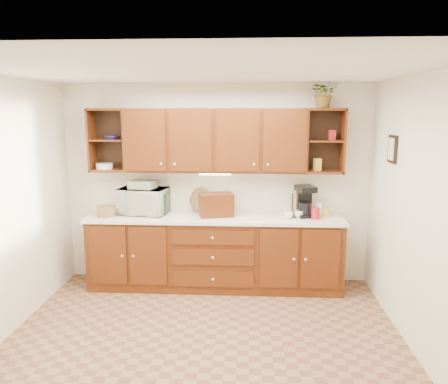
# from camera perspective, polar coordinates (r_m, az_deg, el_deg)

# --- Properties ---
(floor) EXTENTS (4.00, 4.00, 0.00)m
(floor) POSITION_cam_1_polar(r_m,az_deg,el_deg) (4.55, -2.67, -19.21)
(floor) COLOR olive
(floor) RESTS_ON ground
(ceiling) EXTENTS (4.00, 4.00, 0.00)m
(ceiling) POSITION_cam_1_polar(r_m,az_deg,el_deg) (3.96, -3.01, 15.49)
(ceiling) COLOR white
(ceiling) RESTS_ON back_wall
(back_wall) EXTENTS (4.00, 0.00, 4.00)m
(back_wall) POSITION_cam_1_polar(r_m,az_deg,el_deg) (5.77, -1.01, 1.01)
(back_wall) COLOR #EEE7C8
(back_wall) RESTS_ON floor
(right_wall) EXTENTS (0.00, 3.50, 3.50)m
(right_wall) POSITION_cam_1_polar(r_m,az_deg,el_deg) (4.34, 24.50, -3.17)
(right_wall) COLOR #EEE7C8
(right_wall) RESTS_ON floor
(base_cabinets) EXTENTS (3.20, 0.60, 0.90)m
(base_cabinets) POSITION_cam_1_polar(r_m,az_deg,el_deg) (5.69, -1.20, -7.97)
(base_cabinets) COLOR #3E1607
(base_cabinets) RESTS_ON floor
(countertop) EXTENTS (3.24, 0.64, 0.04)m
(countertop) POSITION_cam_1_polar(r_m,az_deg,el_deg) (5.55, -1.23, -3.39)
(countertop) COLOR silver
(countertop) RESTS_ON base_cabinets
(upper_cabinets) EXTENTS (3.20, 0.33, 0.80)m
(upper_cabinets) POSITION_cam_1_polar(r_m,az_deg,el_deg) (5.54, -1.05, 6.79)
(upper_cabinets) COLOR #3E1607
(upper_cabinets) RESTS_ON back_wall
(undercabinet_light) EXTENTS (0.40, 0.05, 0.02)m
(undercabinet_light) POSITION_cam_1_polar(r_m,az_deg,el_deg) (5.53, -1.18, 2.38)
(undercabinet_light) COLOR white
(undercabinet_light) RESTS_ON upper_cabinets
(framed_picture) EXTENTS (0.03, 0.24, 0.30)m
(framed_picture) POSITION_cam_1_polar(r_m,az_deg,el_deg) (5.09, 21.14, 5.26)
(framed_picture) COLOR black
(framed_picture) RESTS_ON right_wall
(wicker_basket) EXTENTS (0.24, 0.24, 0.13)m
(wicker_basket) POSITION_cam_1_polar(r_m,az_deg,el_deg) (5.73, -15.13, -2.44)
(wicker_basket) COLOR olive
(wicker_basket) RESTS_ON countertop
(microwave) EXTENTS (0.66, 0.49, 0.33)m
(microwave) POSITION_cam_1_polar(r_m,az_deg,el_deg) (5.75, -10.51, -1.15)
(microwave) COLOR #EEE7CD
(microwave) RESTS_ON countertop
(towel_stack) EXTENTS (0.37, 0.30, 0.10)m
(towel_stack) POSITION_cam_1_polar(r_m,az_deg,el_deg) (5.71, -10.58, 0.96)
(towel_stack) COLOR tan
(towel_stack) RESTS_ON microwave
(wine_bottle) EXTENTS (0.09, 0.09, 0.28)m
(wine_bottle) POSITION_cam_1_polar(r_m,az_deg,el_deg) (5.64, -7.89, -1.62)
(wine_bottle) COLOR black
(wine_bottle) RESTS_ON countertop
(woven_tray) EXTENTS (0.33, 0.22, 0.32)m
(woven_tray) POSITION_cam_1_polar(r_m,az_deg,el_deg) (5.80, -3.10, -2.49)
(woven_tray) COLOR olive
(woven_tray) RESTS_ON countertop
(bread_box) EXTENTS (0.47, 0.35, 0.29)m
(bread_box) POSITION_cam_1_polar(r_m,az_deg,el_deg) (5.52, -1.01, -1.68)
(bread_box) COLOR #3E1607
(bread_box) RESTS_ON countertop
(mug_tree) EXTENTS (0.26, 0.27, 0.30)m
(mug_tree) POSITION_cam_1_polar(r_m,az_deg,el_deg) (5.56, 8.89, -2.79)
(mug_tree) COLOR #3E1607
(mug_tree) RESTS_ON countertop
(canister_red) EXTENTS (0.11, 0.11, 0.14)m
(canister_red) POSITION_cam_1_polar(r_m,az_deg,el_deg) (5.50, 11.86, -2.75)
(canister_red) COLOR maroon
(canister_red) RESTS_ON countertop
(canister_white) EXTENTS (0.09, 0.09, 0.18)m
(canister_white) POSITION_cam_1_polar(r_m,az_deg,el_deg) (5.66, 12.24, -2.23)
(canister_white) COLOR white
(canister_white) RESTS_ON countertop
(canister_yellow) EXTENTS (0.12, 0.12, 0.10)m
(canister_yellow) POSITION_cam_1_polar(r_m,az_deg,el_deg) (5.66, 13.13, -2.65)
(canister_yellow) COLOR gold
(canister_yellow) RESTS_ON countertop
(coffee_maker) EXTENTS (0.27, 0.32, 0.39)m
(coffee_maker) POSITION_cam_1_polar(r_m,az_deg,el_deg) (5.62, 10.53, -1.21)
(coffee_maker) COLOR black
(coffee_maker) RESTS_ON countertop
(bowl_stack) EXTENTS (0.18, 0.18, 0.04)m
(bowl_stack) POSITION_cam_1_polar(r_m,az_deg,el_deg) (5.79, -14.45, 6.90)
(bowl_stack) COLOR navy
(bowl_stack) RESTS_ON upper_cabinets
(plate_stack) EXTENTS (0.27, 0.27, 0.07)m
(plate_stack) POSITION_cam_1_polar(r_m,az_deg,el_deg) (5.84, -15.35, 3.28)
(plate_stack) COLOR white
(plate_stack) RESTS_ON upper_cabinets
(pantry_box_yellow) EXTENTS (0.10, 0.09, 0.15)m
(pantry_box_yellow) POSITION_cam_1_polar(r_m,az_deg,el_deg) (5.61, 12.10, 3.54)
(pantry_box_yellow) COLOR gold
(pantry_box_yellow) RESTS_ON upper_cabinets
(pantry_box_red) EXTENTS (0.09, 0.08, 0.12)m
(pantry_box_red) POSITION_cam_1_polar(r_m,az_deg,el_deg) (5.60, 13.91, 7.23)
(pantry_box_red) COLOR maroon
(pantry_box_red) RESTS_ON upper_cabinets
(potted_plant) EXTENTS (0.33, 0.29, 0.36)m
(potted_plant) POSITION_cam_1_polar(r_m,az_deg,el_deg) (5.54, 12.99, 12.51)
(potted_plant) COLOR #999999
(potted_plant) RESTS_ON upper_cabinets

